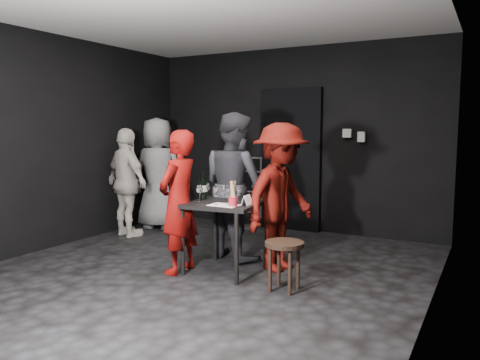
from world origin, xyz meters
The scene contains 26 objects.
floor centered at (0.00, 0.00, 0.00)m, with size 4.50×5.00×0.02m, color black.
ceiling centered at (0.00, 0.00, 2.70)m, with size 4.50×5.00×0.02m, color silver.
wall_back centered at (0.00, 2.50, 1.35)m, with size 4.50×0.04×2.70m, color black.
wall_left centered at (-2.25, 0.00, 1.35)m, with size 0.04×5.00×2.70m, color black.
wall_right centered at (2.25, 0.00, 1.35)m, with size 0.04×5.00×2.70m, color black.
doorway centered at (0.00, 2.44, 1.05)m, with size 0.95×0.10×2.10m, color black.
wallbox_upper centered at (0.85, 2.45, 1.45)m, with size 0.12×0.06×0.12m, color #B7B7B2.
wallbox_lower centered at (1.05, 2.45, 1.40)m, with size 0.10×0.06×0.14m, color #B7B7B2.
hand_truck centered at (-0.58, 2.28, 0.20)m, with size 0.37×0.32×1.09m.
tasting_table centered at (0.21, 0.17, 0.65)m, with size 0.72×0.72×0.75m.
stool centered at (1.00, -0.07, 0.38)m, with size 0.37×0.37×0.47m.
server_red centered at (-0.21, -0.08, 0.76)m, with size 0.55×0.36×1.52m, color #740806.
woman_black centered at (0.01, 0.72, 0.97)m, with size 0.94×0.52×1.94m, color #29282E.
man_maroon centered at (0.70, 0.51, 0.83)m, with size 1.08×0.50×1.67m, color #510B06.
bystander_cream centered at (-1.82, 0.91, 0.77)m, with size 0.91×0.43×1.55m, color silver.
bystander_grey centered at (-1.78, 1.55, 0.94)m, with size 0.91×0.50×1.87m, color slate.
tasting_mat centered at (0.31, -0.01, 0.75)m, with size 0.31×0.21×0.00m, color white.
wine_glass_a centered at (-0.05, 0.08, 0.85)m, with size 0.07×0.07×0.19m, color white, non-canonical shape.
wine_glass_b centered at (-0.06, 0.23, 0.85)m, with size 0.08×0.08×0.20m, color white, non-canonical shape.
wine_glass_c centered at (0.10, 0.31, 0.84)m, with size 0.07×0.07×0.18m, color white, non-canonical shape.
wine_glass_d centered at (0.22, -0.02, 0.85)m, with size 0.07×0.07×0.19m, color white, non-canonical shape.
wine_glass_e centered at (0.33, 0.01, 0.84)m, with size 0.07×0.07×0.18m, color white, non-canonical shape.
wine_glass_f centered at (0.34, 0.21, 0.84)m, with size 0.07×0.07×0.18m, color white, non-canonical shape.
wine_bottle centered at (-0.09, 0.21, 0.87)m, with size 0.08×0.08×0.31m.
breadstick_cup centered at (0.42, -0.04, 0.87)m, with size 0.09×0.09×0.28m.
reserved_card centered at (0.48, 0.12, 0.80)m, with size 0.08×0.14×0.10m, color white, non-canonical shape.
Camera 1 is at (2.68, -4.02, 1.54)m, focal length 35.00 mm.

